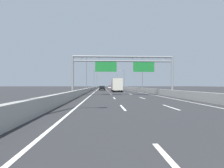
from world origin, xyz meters
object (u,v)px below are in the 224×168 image
object	(u,v)px
streetlamp_right_far	(124,78)
streetlamp_right_distant	(117,80)
sign_gantry	(124,65)
streetlamp_right_mid	(142,72)
streetlamp_left_far	(94,78)
streetlamp_left_distant	(97,80)
streetlamp_left_mid	(87,71)
black_car	(102,88)
box_truck	(117,85)
white_car	(110,87)
red_car	(112,86)
blue_car	(117,87)

from	to	relation	value
streetlamp_right_far	streetlamp_right_distant	distance (m)	38.71
sign_gantry	streetlamp_right_mid	size ratio (longest dim) A/B	1.72
streetlamp_left_far	streetlamp_left_distant	distance (m)	38.71
streetlamp_left_mid	black_car	world-z (taller)	streetlamp_left_mid
streetlamp_right_far	streetlamp_right_distant	size ratio (longest dim) A/B	1.00
streetlamp_right_far	streetlamp_left_distant	bearing A→B (deg)	111.09
streetlamp_left_mid	black_car	size ratio (longest dim) A/B	2.24
box_truck	streetlamp_right_mid	bearing A→B (deg)	26.23
streetlamp_right_mid	streetlamp_right_distant	distance (m)	77.42
streetlamp_right_mid	streetlamp_right_distant	world-z (taller)	same
streetlamp_right_distant	white_car	distance (m)	48.65
streetlamp_left_distant	black_car	world-z (taller)	streetlamp_left_distant
streetlamp_right_far	streetlamp_left_far	bearing A→B (deg)	180.00
streetlamp_right_far	white_car	size ratio (longest dim) A/B	2.23
streetlamp_right_distant	black_car	size ratio (longest dim) A/B	2.24
black_car	red_car	bearing A→B (deg)	83.91
streetlamp_left_mid	streetlamp_right_mid	size ratio (longest dim) A/B	1.00
streetlamp_left_far	red_car	xyz separation A→B (m)	(10.99, 34.91, -4.64)
blue_car	black_car	distance (m)	29.81
black_car	streetlamp_right_mid	bearing A→B (deg)	-36.27
streetlamp_right_distant	blue_car	size ratio (longest dim) A/B	2.20
streetlamp_right_far	box_truck	bearing A→B (deg)	-99.72
streetlamp_left_mid	streetlamp_right_distant	distance (m)	78.85
red_car	blue_car	xyz separation A→B (m)	(0.26, -36.68, 0.01)
sign_gantry	streetlamp_right_far	size ratio (longest dim) A/B	1.72
streetlamp_left_mid	red_car	xyz separation A→B (m)	(10.99, 73.62, -4.64)
sign_gantry	black_car	distance (m)	27.55
streetlamp_right_mid	white_car	world-z (taller)	streetlamp_right_mid
red_car	sign_gantry	bearing A→B (deg)	-92.14
sign_gantry	white_car	world-z (taller)	sign_gantry
sign_gantry	white_car	distance (m)	48.76
streetlamp_left_far	streetlamp_right_mid	bearing A→B (deg)	-68.91
red_car	streetlamp_left_far	bearing A→B (deg)	-107.48
streetlamp_left_far	streetlamp_left_distant	xyz separation A→B (m)	(0.00, 38.71, 0.00)
streetlamp_left_far	blue_car	size ratio (longest dim) A/B	2.20
white_car	streetlamp_right_far	bearing A→B (deg)	50.56
white_car	sign_gantry	bearing A→B (deg)	-89.88
black_car	blue_car	bearing A→B (deg)	75.93
streetlamp_right_mid	red_car	world-z (taller)	streetlamp_right_mid
streetlamp_right_mid	black_car	xyz separation A→B (m)	(-10.93, 8.02, -4.65)
streetlamp_right_far	streetlamp_left_distant	xyz separation A→B (m)	(-14.93, 38.71, 0.00)
streetlamp_right_distant	red_car	xyz separation A→B (m)	(-3.94, -3.80, -4.64)
streetlamp_right_distant	box_truck	distance (m)	81.39
streetlamp_right_mid	streetlamp_left_distant	world-z (taller)	same
sign_gantry	streetlamp_left_mid	distance (m)	20.45
white_car	streetlamp_right_distant	bearing A→B (deg)	81.08
sign_gantry	streetlamp_left_mid	bearing A→B (deg)	111.62
sign_gantry	streetlamp_right_mid	world-z (taller)	streetlamp_right_mid
streetlamp_left_mid	box_truck	distance (m)	9.22
streetlamp_left_mid	blue_car	distance (m)	38.89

